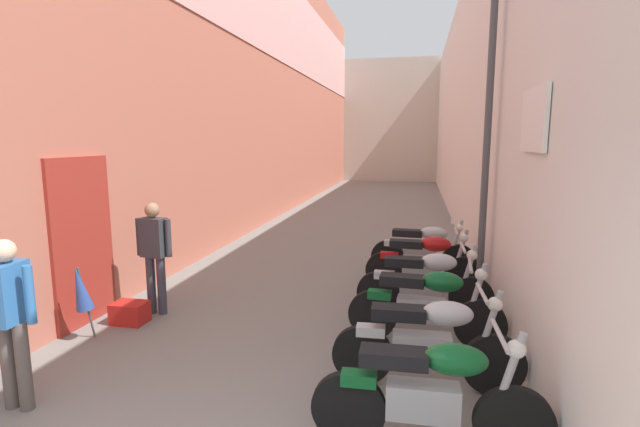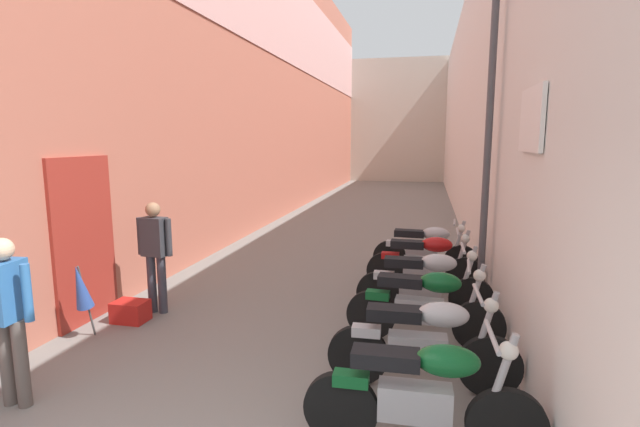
{
  "view_description": "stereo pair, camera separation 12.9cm",
  "coord_description": "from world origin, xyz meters",
  "px_view_note": "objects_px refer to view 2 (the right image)",
  "views": [
    {
      "loc": [
        1.58,
        -1.8,
        2.42
      ],
      "look_at": [
        0.24,
        4.66,
        1.37
      ],
      "focal_mm": 26.21,
      "sensor_mm": 36.0,
      "label": 1
    },
    {
      "loc": [
        1.7,
        -1.77,
        2.42
      ],
      "look_at": [
        0.24,
        4.66,
        1.37
      ],
      "focal_mm": 26.21,
      "sensor_mm": 36.0,
      "label": 2
    }
  ],
  "objects_px": {
    "motorcycle_third": "(425,304)",
    "street_lamp": "(483,111)",
    "pedestrian_by_doorway": "(8,310)",
    "pedestrian_mid_alley": "(155,249)",
    "motorcycle_nearest": "(423,393)",
    "motorcycle_fifth": "(425,261)",
    "motorcycle_second": "(424,341)",
    "motorcycle_fourth": "(425,282)",
    "umbrella_leaning": "(81,287)",
    "motorcycle_sixth": "(425,249)",
    "plastic_crate": "(131,311)"
  },
  "relations": [
    {
      "from": "motorcycle_fourth",
      "to": "pedestrian_mid_alley",
      "type": "relative_size",
      "value": 1.18
    },
    {
      "from": "street_lamp",
      "to": "motorcycle_fourth",
      "type": "bearing_deg",
      "value": -138.42
    },
    {
      "from": "motorcycle_third",
      "to": "pedestrian_mid_alley",
      "type": "xyz_separation_m",
      "value": [
        -3.67,
        0.25,
        0.42
      ]
    },
    {
      "from": "motorcycle_fifth",
      "to": "umbrella_leaning",
      "type": "relative_size",
      "value": 1.92
    },
    {
      "from": "pedestrian_mid_alley",
      "to": "street_lamp",
      "type": "xyz_separation_m",
      "value": [
        4.37,
        1.26,
        1.89
      ]
    },
    {
      "from": "pedestrian_by_doorway",
      "to": "plastic_crate",
      "type": "relative_size",
      "value": 3.57
    },
    {
      "from": "motorcycle_nearest",
      "to": "motorcycle_sixth",
      "type": "distance_m",
      "value": 4.9
    },
    {
      "from": "motorcycle_second",
      "to": "street_lamp",
      "type": "height_order",
      "value": "street_lamp"
    },
    {
      "from": "pedestrian_mid_alley",
      "to": "umbrella_leaning",
      "type": "height_order",
      "value": "pedestrian_mid_alley"
    },
    {
      "from": "motorcycle_second",
      "to": "street_lamp",
      "type": "xyz_separation_m",
      "value": [
        0.7,
        2.55,
        2.3
      ]
    },
    {
      "from": "motorcycle_nearest",
      "to": "street_lamp",
      "type": "relative_size",
      "value": 0.39
    },
    {
      "from": "motorcycle_sixth",
      "to": "pedestrian_by_doorway",
      "type": "height_order",
      "value": "pedestrian_by_doorway"
    },
    {
      "from": "motorcycle_fourth",
      "to": "motorcycle_second",
      "type": "bearing_deg",
      "value": -90.0
    },
    {
      "from": "pedestrian_by_doorway",
      "to": "motorcycle_nearest",
      "type": "bearing_deg",
      "value": 2.23
    },
    {
      "from": "motorcycle_sixth",
      "to": "plastic_crate",
      "type": "relative_size",
      "value": 4.21
    },
    {
      "from": "umbrella_leaning",
      "to": "street_lamp",
      "type": "relative_size",
      "value": 0.2
    },
    {
      "from": "pedestrian_by_doorway",
      "to": "pedestrian_mid_alley",
      "type": "distance_m",
      "value": 2.39
    },
    {
      "from": "motorcycle_nearest",
      "to": "umbrella_leaning",
      "type": "bearing_deg",
      "value": 163.5
    },
    {
      "from": "motorcycle_second",
      "to": "motorcycle_fourth",
      "type": "relative_size",
      "value": 1.0
    },
    {
      "from": "motorcycle_nearest",
      "to": "motorcycle_fifth",
      "type": "relative_size",
      "value": 1.0
    },
    {
      "from": "motorcycle_third",
      "to": "street_lamp",
      "type": "bearing_deg",
      "value": 65.07
    },
    {
      "from": "motorcycle_fourth",
      "to": "umbrella_leaning",
      "type": "relative_size",
      "value": 1.92
    },
    {
      "from": "motorcycle_fifth",
      "to": "street_lamp",
      "type": "bearing_deg",
      "value": -35.69
    },
    {
      "from": "motorcycle_nearest",
      "to": "motorcycle_sixth",
      "type": "relative_size",
      "value": 1.0
    },
    {
      "from": "motorcycle_second",
      "to": "pedestrian_by_doorway",
      "type": "relative_size",
      "value": 1.18
    },
    {
      "from": "motorcycle_sixth",
      "to": "pedestrian_by_doorway",
      "type": "xyz_separation_m",
      "value": [
        -3.63,
        -5.05,
        0.42
      ]
    },
    {
      "from": "motorcycle_third",
      "to": "motorcycle_fourth",
      "type": "bearing_deg",
      "value": 90.0
    },
    {
      "from": "motorcycle_sixth",
      "to": "pedestrian_mid_alley",
      "type": "height_order",
      "value": "pedestrian_mid_alley"
    },
    {
      "from": "motorcycle_sixth",
      "to": "street_lamp",
      "type": "xyz_separation_m",
      "value": [
        0.7,
        -1.39,
        2.3
      ]
    },
    {
      "from": "motorcycle_nearest",
      "to": "motorcycle_second",
      "type": "xyz_separation_m",
      "value": [
        -0.0,
        0.96,
        0.0
      ]
    },
    {
      "from": "motorcycle_third",
      "to": "street_lamp",
      "type": "xyz_separation_m",
      "value": [
        0.7,
        1.51,
        2.3
      ]
    },
    {
      "from": "motorcycle_fifth",
      "to": "motorcycle_sixth",
      "type": "height_order",
      "value": "same"
    },
    {
      "from": "motorcycle_second",
      "to": "umbrella_leaning",
      "type": "height_order",
      "value": "motorcycle_second"
    },
    {
      "from": "motorcycle_nearest",
      "to": "motorcycle_sixth",
      "type": "xyz_separation_m",
      "value": [
        -0.0,
        4.9,
        0.0
      ]
    },
    {
      "from": "pedestrian_by_doorway",
      "to": "street_lamp",
      "type": "height_order",
      "value": "street_lamp"
    },
    {
      "from": "motorcycle_third",
      "to": "pedestrian_mid_alley",
      "type": "height_order",
      "value": "pedestrian_mid_alley"
    },
    {
      "from": "pedestrian_by_doorway",
      "to": "umbrella_leaning",
      "type": "relative_size",
      "value": 1.63
    },
    {
      "from": "pedestrian_by_doorway",
      "to": "pedestrian_mid_alley",
      "type": "relative_size",
      "value": 1.0
    },
    {
      "from": "motorcycle_second",
      "to": "street_lamp",
      "type": "distance_m",
      "value": 3.51
    },
    {
      "from": "motorcycle_nearest",
      "to": "street_lamp",
      "type": "height_order",
      "value": "street_lamp"
    },
    {
      "from": "motorcycle_sixth",
      "to": "pedestrian_by_doorway",
      "type": "relative_size",
      "value": 1.18
    },
    {
      "from": "motorcycle_nearest",
      "to": "motorcycle_second",
      "type": "height_order",
      "value": "same"
    },
    {
      "from": "motorcycle_second",
      "to": "motorcycle_third",
      "type": "height_order",
      "value": "same"
    },
    {
      "from": "motorcycle_sixth",
      "to": "street_lamp",
      "type": "height_order",
      "value": "street_lamp"
    },
    {
      "from": "motorcycle_second",
      "to": "motorcycle_fifth",
      "type": "relative_size",
      "value": 1.0
    },
    {
      "from": "motorcycle_sixth",
      "to": "umbrella_leaning",
      "type": "bearing_deg",
      "value": -137.13
    },
    {
      "from": "motorcycle_fifth",
      "to": "street_lamp",
      "type": "height_order",
      "value": "street_lamp"
    },
    {
      "from": "plastic_crate",
      "to": "umbrella_leaning",
      "type": "xyz_separation_m",
      "value": [
        -0.17,
        -0.67,
        0.54
      ]
    },
    {
      "from": "motorcycle_third",
      "to": "plastic_crate",
      "type": "height_order",
      "value": "motorcycle_third"
    },
    {
      "from": "pedestrian_mid_alley",
      "to": "street_lamp",
      "type": "distance_m",
      "value": 4.92
    }
  ]
}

